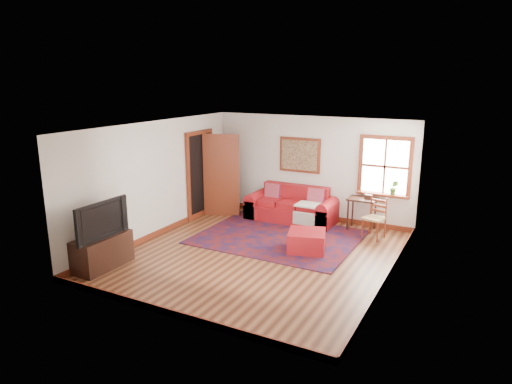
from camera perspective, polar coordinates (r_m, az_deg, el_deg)
The scene contains 13 objects.
ground at distance 9.05m, azimuth 0.38°, elevation -7.79°, with size 5.50×5.50×0.00m, color #472213.
room_envelope at distance 8.59m, azimuth 0.44°, elevation 2.51°, with size 5.04×5.54×2.52m.
window at distance 10.58m, azimuth 15.90°, elevation 2.32°, with size 1.18×0.20×1.38m.
doorway at distance 11.29m, azimuth -5.40°, elevation 2.26°, with size 0.89×1.08×2.14m.
framed_artwork at distance 11.14m, azimuth 5.47°, elevation 4.61°, with size 1.05×0.07×0.85m.
persian_rug at distance 9.99m, azimuth 2.78°, elevation -5.60°, with size 3.33×2.67×0.02m, color #62120E.
red_leather_sofa at distance 11.08m, azimuth 4.50°, elevation -2.16°, with size 2.14×0.88×0.84m.
red_ottoman at distance 9.21m, azimuth 6.34°, elevation -6.12°, with size 0.72×0.72×0.41m, color maroon.
side_table at distance 10.54m, azimuth 13.12°, elevation -1.41°, with size 0.62×0.47×0.75m.
ladder_back_chair at distance 10.15m, azimuth 14.71°, elevation -2.94°, with size 0.50×0.49×0.89m.
media_cabinet at distance 8.82m, azimuth -18.64°, elevation -7.07°, with size 0.49×1.10×0.60m, color #331911.
television at distance 8.56m, azimuth -19.19°, elevation -3.23°, with size 1.17×0.15×0.68m, color black.
candle_hurricane at distance 8.92m, azimuth -16.77°, elevation -4.05°, with size 0.12×0.12×0.18m.
Camera 1 is at (3.86, -7.46, 3.38)m, focal length 32.00 mm.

